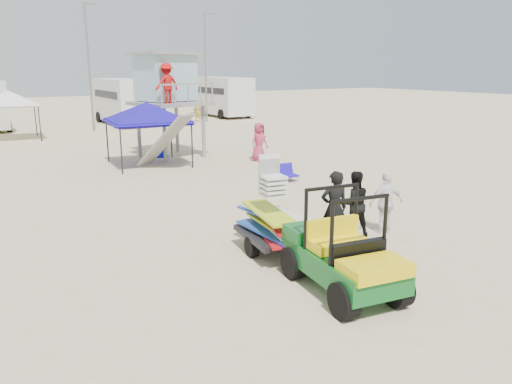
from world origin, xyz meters
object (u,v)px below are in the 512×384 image
utility_cart (344,247)px  man_left (334,208)px  canopy_blue (146,106)px  lifeguard_tower (166,82)px  surf_trailer (273,219)px

utility_cart → man_left: 2.54m
utility_cart → canopy_blue: size_ratio=0.80×
canopy_blue → utility_cart: bearing=-95.8°
lifeguard_tower → canopy_blue: bearing=-137.3°
lifeguard_tower → canopy_blue: (-1.48, -1.37, -0.93)m
lifeguard_tower → canopy_blue: 2.22m
man_left → lifeguard_tower: bearing=-76.4°
utility_cart → lifeguard_tower: lifeguard_tower is taller
canopy_blue → lifeguard_tower: bearing=42.7°
man_left → canopy_blue: (-0.12, 11.82, 1.62)m
utility_cart → surf_trailer: bearing=89.8°
surf_trailer → canopy_blue: 11.72m
utility_cart → canopy_blue: canopy_blue is taller
surf_trailer → lifeguard_tower: size_ratio=0.50×
man_left → canopy_blue: bearing=-69.9°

